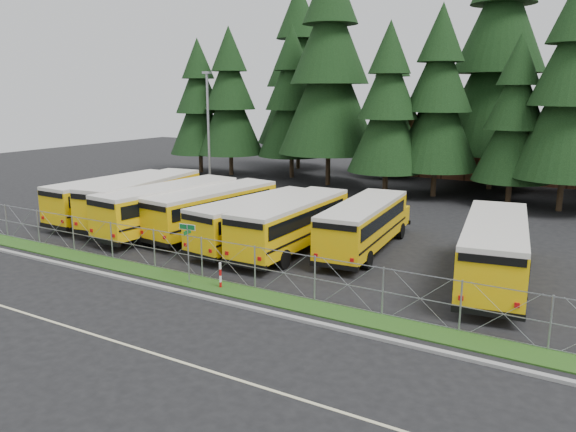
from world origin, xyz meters
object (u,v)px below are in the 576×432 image
Objects in this scene: bus_3 at (217,211)px; bus_4 at (261,222)px; bus_1 at (146,201)px; bus_2 at (174,209)px; bus_0 at (118,199)px; bus_east at (494,252)px; striped_bollard at (220,276)px; bus_5 at (295,225)px; bus_6 at (366,226)px; street_sign at (188,241)px; light_standard at (209,130)px.

bus_4 is at bearing -6.40° from bus_3.
bus_2 is at bearing -23.73° from bus_1.
bus_2 is (5.65, -0.69, 0.05)m from bus_0.
bus_4 is at bearing -12.36° from bus_1.
bus_east is (24.69, -0.58, 0.05)m from bus_0.
bus_1 is 1.10× the size of bus_4.
bus_east is at bearing 33.50° from striped_bollard.
bus_2 is 1.08× the size of bus_4.
bus_0 is 14.16m from bus_5.
bus_6 is at bearing 27.21° from bus_4.
bus_2 is 4.08× the size of street_sign.
bus_3 is at bearing 167.99° from bus_east.
bus_5 is 0.96× the size of bus_east.
bus_east is 9.57× the size of striped_bollard.
bus_2 reaches higher than bus_4.
bus_0 reaches higher than bus_4.
bus_2 is 12.10m from bus_6.
bus_0 is at bearing 177.69° from bus_5.
bus_east is 27.10m from light_standard.
bus_1 reaches higher than bus_6.
bus_2 reaches higher than striped_bollard.
bus_3 is (5.82, 0.09, -0.10)m from bus_1.
striped_bollard is (-3.23, -8.87, -0.79)m from bus_6.
bus_5 is 9.15× the size of striped_bollard.
bus_5 is (14.15, -0.43, -0.01)m from bus_0.
bus_2 is at bearing 142.13° from striped_bollard.
bus_3 is 9.18m from street_sign.
light_standard reaches higher than bus_6.
light_standard is (-12.66, 17.67, 3.47)m from street_sign.
bus_3 is 1.08× the size of light_standard.
bus_5 is (8.50, 0.26, -0.06)m from bus_2.
street_sign is at bearing -76.82° from bus_4.
bus_2 is at bearing -152.16° from bus_3.
bus_4 is 7.32m from striped_bollard.
bus_5 is at bearing -0.01° from bus_0.
bus_east reaches higher than bus_5.
light_standard reaches higher than bus_1.
bus_2 is at bearing -171.09° from bus_4.
bus_2 is 9.56× the size of striped_bollard.
light_standard reaches higher than bus_3.
street_sign is at bearing -54.38° from light_standard.
bus_2 reaches higher than bus_3.
bus_5 is 7.06m from striped_bollard.
bus_4 is (3.77, -0.87, -0.04)m from bus_3.
bus_0 is at bearing 148.91° from street_sign.
bus_1 is 15.18m from bus_6.
street_sign is at bearing -54.25° from bus_3.
bus_4 is 0.93× the size of bus_east.
bus_5 reaches higher than striped_bollard.
bus_3 is 3.89× the size of street_sign.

